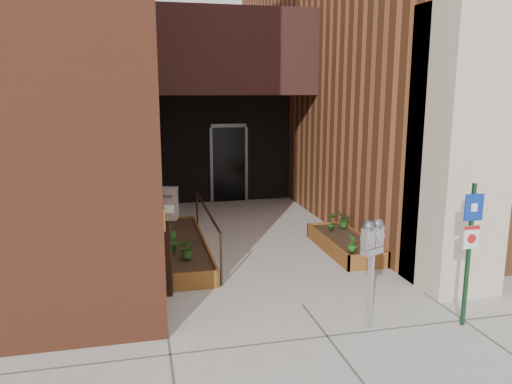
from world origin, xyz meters
TOP-DOWN VIEW (x-y plane):
  - ground at (0.00, 0.00)m, footprint 80.00×80.00m
  - architecture at (-0.18, 6.89)m, footprint 20.00×14.60m
  - planter_left at (-1.55, 2.70)m, footprint 0.90×3.60m
  - planter_right at (1.60, 2.20)m, footprint 0.80×2.20m
  - handrail at (-1.05, 2.65)m, footprint 0.04×3.34m
  - parking_meter at (0.62, -0.90)m, footprint 0.35×0.24m
  - sign_post at (1.90, -1.12)m, footprint 0.27×0.07m
  - payment_dropbox at (-1.90, 0.80)m, footprint 0.39×0.33m
  - shrub_left_a at (-1.52, 1.64)m, footprint 0.40×0.40m
  - shrub_left_b at (-1.76, 2.04)m, footprint 0.29×0.29m
  - shrub_left_c at (-1.74, 3.52)m, footprint 0.25×0.25m
  - shrub_left_d at (-1.85, 4.30)m, footprint 0.27×0.27m
  - shrub_right_a at (1.35, 1.30)m, footprint 0.23×0.23m
  - shrub_right_b at (1.52, 2.71)m, footprint 0.20×0.20m
  - shrub_right_c at (1.85, 2.84)m, footprint 0.39×0.39m

SIDE VIEW (x-z plane):
  - ground at x=0.00m, z-range 0.00..0.00m
  - planter_left at x=-1.55m, z-range -0.02..0.28m
  - planter_right at x=1.60m, z-range -0.02..0.28m
  - shrub_right_a at x=1.35m, z-range 0.30..0.60m
  - shrub_left_c at x=-1.74m, z-range 0.30..0.63m
  - shrub_right_c at x=1.85m, z-range 0.30..0.63m
  - shrub_right_b at x=1.52m, z-range 0.30..0.66m
  - shrub_left_a at x=-1.52m, z-range 0.30..0.66m
  - shrub_left_b at x=-1.76m, z-range 0.30..0.67m
  - shrub_left_d at x=-1.85m, z-range 0.30..0.70m
  - handrail at x=-1.05m, z-range 0.30..1.20m
  - parking_meter at x=0.62m, z-range 0.41..1.91m
  - sign_post at x=1.90m, z-range 0.22..2.17m
  - payment_dropbox at x=-1.90m, z-range 0.37..2.07m
  - architecture at x=-0.18m, z-range -0.02..9.98m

